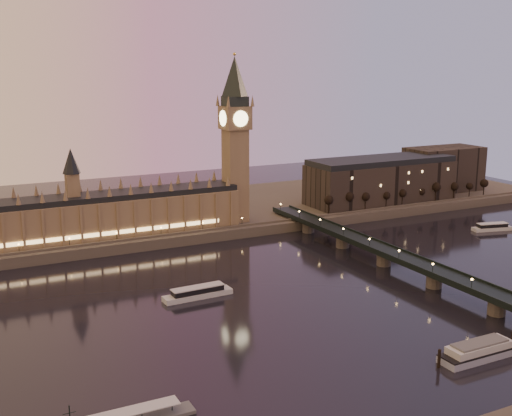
{
  "coord_description": "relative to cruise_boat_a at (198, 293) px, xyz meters",
  "views": [
    {
      "loc": [
        -112.66,
        -237.7,
        103.01
      ],
      "look_at": [
        25.01,
        35.0,
        34.41
      ],
      "focal_mm": 45.0,
      "sensor_mm": 36.0,
      "label": 1
    }
  ],
  "objects": [
    {
      "name": "ground",
      "position": [
        12.73,
        -18.68,
        -2.27
      ],
      "size": [
        700.0,
        700.0,
        0.0
      ],
      "primitive_type": "plane",
      "color": "black",
      "rests_on": "ground"
    },
    {
      "name": "bare_tree_7",
      "position": [
        237.53,
        90.32,
        12.56
      ],
      "size": [
        5.82,
        5.82,
        11.84
      ],
      "color": "black",
      "rests_on": "ground"
    },
    {
      "name": "moored_barge",
      "position": [
        67.16,
        -102.71,
        0.58
      ],
      "size": [
        36.83,
        9.1,
        6.75
      ],
      "rotation": [
        0.0,
        0.0,
        0.01
      ],
      "color": "#97A2C0",
      "rests_on": "ground"
    },
    {
      "name": "bare_tree_6",
      "position": [
        222.08,
        90.32,
        12.56
      ],
      "size": [
        5.82,
        5.82,
        11.84
      ],
      "color": "black",
      "rests_on": "ground"
    },
    {
      "name": "cruise_boat_a",
      "position": [
        0.0,
        0.0,
        0.0
      ],
      "size": [
        32.44,
        8.13,
        5.15
      ],
      "rotation": [
        0.0,
        0.0,
        0.04
      ],
      "color": "silver",
      "rests_on": "ground"
    },
    {
      "name": "bare_tree_0",
      "position": [
        129.4,
        90.32,
        12.56
      ],
      "size": [
        5.82,
        5.82,
        11.84
      ],
      "color": "black",
      "rests_on": "ground"
    },
    {
      "name": "big_ben",
      "position": [
        66.72,
        102.31,
        61.68
      ],
      "size": [
        17.68,
        17.68,
        104.0
      ],
      "color": "brown",
      "rests_on": "ground"
    },
    {
      "name": "palace_of_westminster",
      "position": [
        -27.39,
        102.31,
        19.44
      ],
      "size": [
        180.0,
        26.62,
        52.0
      ],
      "color": "brown",
      "rests_on": "ground"
    },
    {
      "name": "bare_tree_2",
      "position": [
        160.3,
        90.32,
        12.56
      ],
      "size": [
        5.82,
        5.82,
        11.84
      ],
      "color": "black",
      "rests_on": "ground"
    },
    {
      "name": "westminster_bridge",
      "position": [
        104.34,
        -18.68,
        3.25
      ],
      "size": [
        13.2,
        260.0,
        15.3
      ],
      "color": "black",
      "rests_on": "ground"
    },
    {
      "name": "far_embankment",
      "position": [
        42.73,
        146.32,
        0.73
      ],
      "size": [
        560.0,
        130.0,
        6.0
      ],
      "primitive_type": "cube",
      "color": "#423D35",
      "rests_on": "ground"
    },
    {
      "name": "bare_tree_5",
      "position": [
        206.64,
        90.32,
        12.56
      ],
      "size": [
        5.82,
        5.82,
        11.84
      ],
      "color": "black",
      "rests_on": "ground"
    },
    {
      "name": "bare_tree_1",
      "position": [
        144.85,
        90.32,
        12.56
      ],
      "size": [
        5.82,
        5.82,
        11.84
      ],
      "color": "black",
      "rests_on": "ground"
    },
    {
      "name": "bare_tree_9",
      "position": [
        268.43,
        90.32,
        12.56
      ],
      "size": [
        5.82,
        5.82,
        11.84
      ],
      "color": "black",
      "rests_on": "ground"
    },
    {
      "name": "cruise_boat_b",
      "position": [
        211.48,
        27.62,
        -0.17
      ],
      "size": [
        26.63,
        12.49,
        4.77
      ],
      "rotation": [
        0.0,
        0.0,
        -0.24
      ],
      "color": "silver",
      "rests_on": "ground"
    },
    {
      "name": "bare_tree_8",
      "position": [
        252.98,
        90.32,
        12.56
      ],
      "size": [
        5.82,
        5.82,
        11.84
      ],
      "color": "black",
      "rests_on": "ground"
    },
    {
      "name": "city_block",
      "position": [
        207.67,
        112.25,
        19.97
      ],
      "size": [
        155.0,
        45.0,
        34.0
      ],
      "color": "black",
      "rests_on": "ground"
    },
    {
      "name": "bare_tree_3",
      "position": [
        175.74,
        90.32,
        12.56
      ],
      "size": [
        5.82,
        5.82,
        11.84
      ],
      "color": "black",
      "rests_on": "ground"
    },
    {
      "name": "bare_tree_4",
      "position": [
        191.19,
        90.32,
        12.56
      ],
      "size": [
        5.82,
        5.82,
        11.84
      ],
      "color": "black",
      "rests_on": "ground"
    }
  ]
}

